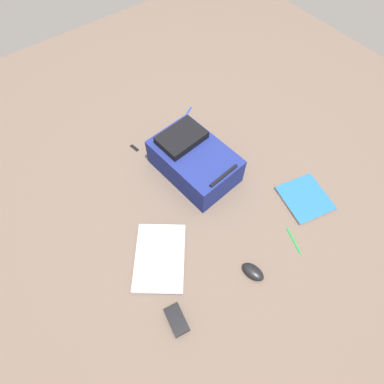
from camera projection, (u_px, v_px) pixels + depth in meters
The scene contains 9 objects.
ground_plane at pixel (198, 193), 1.61m from camera, with size 3.44×3.44×0.00m, color brown.
backpack at pixel (194, 160), 1.60m from camera, with size 0.33×0.46×0.21m.
laptop at pixel (160, 258), 1.41m from camera, with size 0.38×0.39×0.03m.
book_red at pixel (305, 198), 1.58m from camera, with size 0.27×0.28×0.02m.
computer_mouse at pixel (253, 272), 1.38m from camera, with size 0.06×0.11×0.04m, color black.
power_brick at pixel (177, 320), 1.27m from camera, with size 0.07×0.12×0.03m, color black.
pen_black at pixel (186, 114), 1.89m from camera, with size 0.01×0.01×0.14m, color #1933B2.
pen_blue at pixel (294, 240), 1.47m from camera, with size 0.01×0.01×0.14m, color #198C33.
usb_stick at pixel (134, 148), 1.76m from camera, with size 0.02×0.06×0.01m, color black.
Camera 1 is at (0.52, 0.63, 1.38)m, focal length 28.93 mm.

